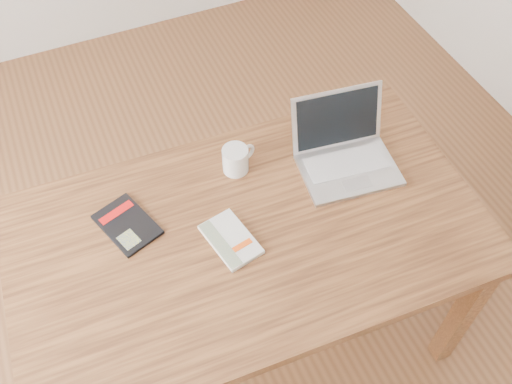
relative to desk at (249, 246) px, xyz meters
name	(u,v)px	position (x,y,z in m)	size (l,w,h in m)	color
room	(122,61)	(-0.24, 0.19, 0.69)	(4.04, 4.04, 2.70)	brown
desk	(249,246)	(0.00, 0.00, 0.00)	(1.52, 0.91, 0.75)	brown
white_guidebook	(231,239)	(-0.07, -0.01, 0.10)	(0.16, 0.22, 0.02)	beige
black_guidebook	(127,224)	(-0.34, 0.17, 0.09)	(0.20, 0.24, 0.01)	black
laptop	(345,151)	(0.41, 0.14, 0.14)	(0.35, 0.33, 0.22)	silver
coffee_mug	(236,159)	(0.06, 0.25, 0.14)	(0.12, 0.09, 0.09)	white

